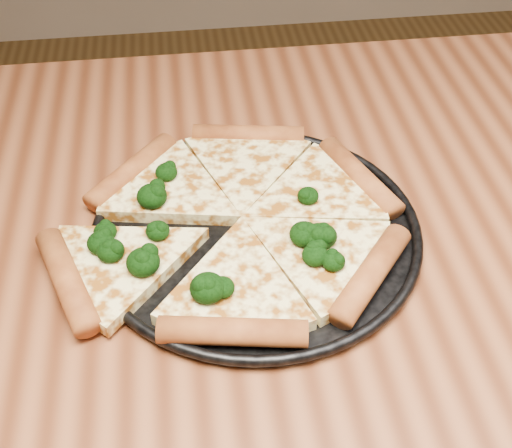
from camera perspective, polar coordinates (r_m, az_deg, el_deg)
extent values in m
cube|color=brown|center=(0.67, 6.70, -5.51)|extent=(1.20, 0.90, 0.04)
cylinder|color=black|center=(0.69, 0.00, -0.79)|extent=(0.32, 0.32, 0.01)
torus|color=black|center=(0.68, 0.00, -0.37)|extent=(0.34, 0.34, 0.01)
cylinder|color=#AA5B2A|center=(0.74, 8.76, 3.99)|extent=(0.07, 0.13, 0.03)
cylinder|color=#AA5B2A|center=(0.79, -0.66, 7.52)|extent=(0.13, 0.05, 0.03)
cylinder|color=#AA5B2A|center=(0.75, -10.46, 4.43)|extent=(0.10, 0.12, 0.03)
cylinder|color=#AA5B2A|center=(0.65, -15.70, -4.60)|extent=(0.07, 0.13, 0.03)
cylinder|color=#AA5B2A|center=(0.59, -1.99, -9.09)|extent=(0.13, 0.05, 0.03)
cylinder|color=#AA5B2A|center=(0.64, 9.71, -4.20)|extent=(0.10, 0.12, 0.03)
ellipsoid|color=black|center=(0.65, 5.33, -1.11)|extent=(0.03, 0.03, 0.02)
ellipsoid|color=black|center=(0.66, -13.00, -1.55)|extent=(0.03, 0.03, 0.02)
ellipsoid|color=black|center=(0.61, -2.90, -5.38)|extent=(0.02, 0.02, 0.02)
ellipsoid|color=black|center=(0.65, -12.22, -2.21)|extent=(0.03, 0.03, 0.02)
ellipsoid|color=black|center=(0.65, 4.13, -0.86)|extent=(0.03, 0.03, 0.02)
ellipsoid|color=black|center=(0.63, 5.02, -2.64)|extent=(0.03, 0.03, 0.02)
ellipsoid|color=black|center=(0.70, 4.43, 2.40)|extent=(0.02, 0.02, 0.02)
ellipsoid|color=black|center=(0.60, -4.12, -5.42)|extent=(0.03, 0.03, 0.02)
ellipsoid|color=black|center=(0.65, -12.19, -2.29)|extent=(0.02, 0.02, 0.02)
ellipsoid|color=black|center=(0.73, -7.60, 4.37)|extent=(0.02, 0.02, 0.02)
ellipsoid|color=black|center=(0.63, 6.57, -3.14)|extent=(0.02, 0.02, 0.02)
ellipsoid|color=black|center=(0.66, -8.33, -0.57)|extent=(0.02, 0.02, 0.02)
ellipsoid|color=black|center=(0.63, -9.53, -3.20)|extent=(0.03, 0.03, 0.02)
ellipsoid|color=black|center=(0.65, 5.69, -1.02)|extent=(0.03, 0.03, 0.02)
ellipsoid|color=black|center=(0.70, -8.81, 2.35)|extent=(0.03, 0.03, 0.02)
ellipsoid|color=black|center=(0.67, -12.65, -0.64)|extent=(0.02, 0.02, 0.02)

